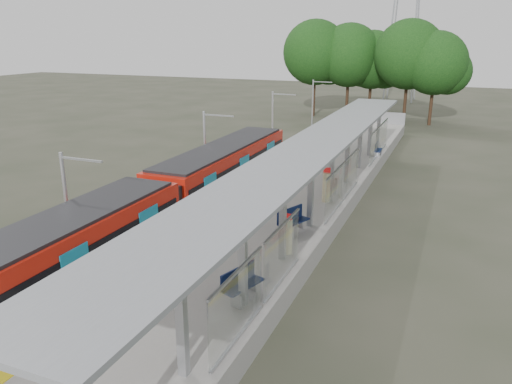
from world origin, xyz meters
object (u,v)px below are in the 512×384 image
Objects in this scene: bench_near at (241,283)px; info_pillar_far at (326,187)px; train at (158,208)px; bench_mid at (292,220)px; bench_far at (377,149)px; info_pillar_near at (287,236)px; litter_bin at (333,186)px.

bench_near is 11.51m from info_pillar_far.
info_pillar_far is (6.29, 7.01, -0.21)m from train.
bench_mid reaches higher than bench_far.
bench_near is 6.53m from bench_mid.
train is at bearing -178.61° from info_pillar_near.
train reaches higher than litter_bin.
info_pillar_far is at bearing 108.52° from bench_mid.
train is 27.91× the size of litter_bin.
bench_near is at bearing -65.29° from bench_mid.
info_pillar_near reaches higher than bench_far.
train is at bearing -139.12° from bench_mid.
bench_mid is at bearing 110.69° from bench_near.
bench_far is 10.78m from litter_bin.
info_pillar_near is at bearing -88.59° from litter_bin.
bench_mid is at bearing -106.93° from info_pillar_far.
bench_mid is (-0.30, 6.53, 0.01)m from bench_near.
bench_near is 1.78× the size of litter_bin.
info_pillar_far is at bearing 108.01° from bench_near.
bench_mid is 2.39m from info_pillar_near.
bench_near is at bearing -35.64° from train.
bench_far is 19.53m from info_pillar_near.
bench_near is 0.99× the size of bench_mid.
bench_mid is 1.01× the size of info_pillar_near.
bench_far is at bearing 108.33° from bench_mid.
train reaches higher than bench_near.
litter_bin is (6.32, 8.47, -0.56)m from train.
litter_bin is at bearing 109.08° from bench_mid.
train is 10.59m from litter_bin.
bench_far is (7.11, 19.22, -0.53)m from train.
info_pillar_far is (-0.25, 7.30, 0.07)m from info_pillar_near.
bench_far is at bearing 72.81° from info_pillar_far.
info_pillar_near is at bearing -2.58° from train.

